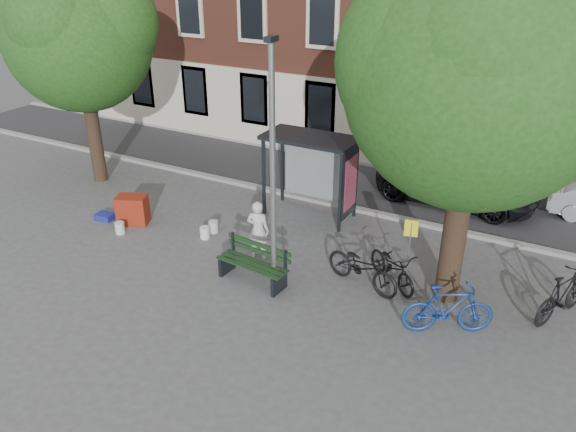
% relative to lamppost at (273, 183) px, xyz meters
% --- Properties ---
extents(ground, '(90.00, 90.00, 0.00)m').
position_rel_lamppost_xyz_m(ground, '(0.00, 0.00, -2.78)').
color(ground, '#4C4C4F').
rests_on(ground, ground).
extents(road, '(40.00, 4.00, 0.01)m').
position_rel_lamppost_xyz_m(road, '(0.00, 7.00, -2.78)').
color(road, '#28282B').
rests_on(road, ground).
extents(curb_near, '(40.00, 0.25, 0.12)m').
position_rel_lamppost_xyz_m(curb_near, '(0.00, 5.00, -2.72)').
color(curb_near, gray).
rests_on(curb_near, ground).
extents(curb_far, '(40.00, 0.25, 0.12)m').
position_rel_lamppost_xyz_m(curb_far, '(0.00, 9.00, -2.72)').
color(curb_far, gray).
rests_on(curb_far, ground).
extents(lamppost, '(0.28, 0.35, 6.11)m').
position_rel_lamppost_xyz_m(lamppost, '(0.00, 0.00, 0.00)').
color(lamppost, '#9EA0A3').
rests_on(lamppost, ground).
extents(tree_right, '(5.76, 5.60, 8.20)m').
position_rel_lamppost_xyz_m(tree_right, '(4.01, 1.38, 2.83)').
color(tree_right, black).
rests_on(tree_right, ground).
extents(tree_left, '(5.18, 4.86, 7.40)m').
position_rel_lamppost_xyz_m(tree_left, '(-8.99, 2.88, 2.43)').
color(tree_left, black).
rests_on(tree_left, ground).
extents(bus_shelter, '(2.85, 1.45, 2.62)m').
position_rel_lamppost_xyz_m(bus_shelter, '(-0.61, 4.11, -0.87)').
color(bus_shelter, '#1E2328').
rests_on(bus_shelter, ground).
extents(painter, '(0.69, 0.53, 1.70)m').
position_rel_lamppost_xyz_m(painter, '(-1.03, 0.94, -1.93)').
color(painter, silver).
rests_on(painter, ground).
extents(bench, '(1.99, 0.82, 1.00)m').
position_rel_lamppost_xyz_m(bench, '(-0.54, -0.11, -2.32)').
color(bench, '#1E2328').
rests_on(bench, ground).
extents(bike_a, '(2.27, 1.34, 1.13)m').
position_rel_lamppost_xyz_m(bike_a, '(2.00, 0.96, -2.22)').
color(bike_a, black).
rests_on(bike_a, ground).
extents(bike_b, '(2.06, 1.47, 1.22)m').
position_rel_lamppost_xyz_m(bike_b, '(4.34, 0.13, -2.17)').
color(bike_b, navy).
rests_on(bike_b, ground).
extents(bike_c, '(1.91, 1.69, 1.00)m').
position_rel_lamppost_xyz_m(bike_c, '(2.62, 1.43, -2.28)').
color(bike_c, black).
rests_on(bike_c, ground).
extents(bike_d, '(1.38, 2.02, 1.19)m').
position_rel_lamppost_xyz_m(bike_d, '(6.50, 1.91, -2.19)').
color(bike_d, black).
rests_on(bike_d, ground).
extents(car_dark, '(5.27, 2.60, 1.44)m').
position_rel_lamppost_xyz_m(car_dark, '(2.86, 7.27, -2.07)').
color(car_dark, black).
rests_on(car_dark, ground).
extents(red_stand, '(1.07, 0.92, 0.90)m').
position_rel_lamppost_xyz_m(red_stand, '(-5.53, 0.92, -2.33)').
color(red_stand, maroon).
rests_on(red_stand, ground).
extents(blue_crate, '(0.59, 0.46, 0.20)m').
position_rel_lamppost_xyz_m(blue_crate, '(-6.49, 0.66, -2.68)').
color(blue_crate, navy).
rests_on(blue_crate, ground).
extents(bucket_a, '(0.34, 0.34, 0.36)m').
position_rel_lamppost_xyz_m(bucket_a, '(-5.41, 0.19, -2.60)').
color(bucket_a, silver).
rests_on(bucket_a, ground).
extents(bucket_b, '(0.33, 0.33, 0.36)m').
position_rel_lamppost_xyz_m(bucket_b, '(-3.00, 1.59, -2.60)').
color(bucket_b, silver).
rests_on(bucket_b, ground).
extents(bucket_c, '(0.30, 0.30, 0.36)m').
position_rel_lamppost_xyz_m(bucket_c, '(-3.00, 1.15, -2.60)').
color(bucket_c, white).
rests_on(bucket_c, ground).
extents(notice_sign, '(0.33, 0.10, 1.92)m').
position_rel_lamppost_xyz_m(notice_sign, '(3.00, 1.40, -1.40)').
color(notice_sign, '#9EA0A3').
rests_on(notice_sign, ground).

